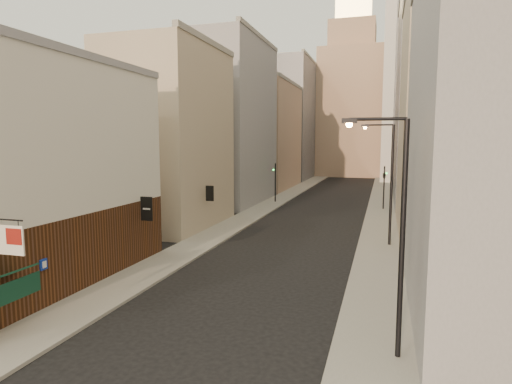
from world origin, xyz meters
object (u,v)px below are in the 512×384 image
object	(u,v)px
white_tower	(405,84)
streetlamp_near	(396,225)
traffic_light_left	(275,177)
clock_tower	(351,98)
streetlamp_mid	(388,177)
traffic_light_right	(384,177)

from	to	relation	value
white_tower	streetlamp_near	bearing A→B (deg)	-92.28
streetlamp_near	traffic_light_left	size ratio (longest dim) A/B	1.71
clock_tower	streetlamp_mid	distance (m)	70.14
streetlamp_near	streetlamp_mid	world-z (taller)	streetlamp_mid
clock_tower	white_tower	xyz separation A→B (m)	(11.00, -14.00, 0.97)
streetlamp_near	streetlamp_mid	size ratio (longest dim) A/B	0.95
white_tower	traffic_light_left	xyz separation A→B (m)	(-16.45, -34.74, -15.27)
white_tower	traffic_light_left	world-z (taller)	white_tower
streetlamp_near	white_tower	bearing A→B (deg)	81.53
traffic_light_right	white_tower	bearing A→B (deg)	-87.38
streetlamp_near	traffic_light_left	bearing A→B (deg)	103.93
traffic_light_right	clock_tower	bearing A→B (deg)	-73.73
traffic_light_left	streetlamp_mid	bearing A→B (deg)	124.47
traffic_light_right	streetlamp_near	bearing A→B (deg)	98.27
traffic_light_left	clock_tower	bearing A→B (deg)	-96.12
white_tower	streetlamp_mid	distance (m)	56.26
streetlamp_near	streetlamp_mid	xyz separation A→B (m)	(-0.13, 17.31, 0.26)
clock_tower	streetlamp_mid	xyz separation A→B (m)	(8.01, -68.55, -12.50)
traffic_light_left	traffic_light_right	distance (m)	13.41
streetlamp_mid	traffic_light_right	distance (m)	17.58
streetlamp_near	traffic_light_right	bearing A→B (deg)	84.45
white_tower	streetlamp_mid	xyz separation A→B (m)	(-2.99, -54.55, -13.47)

